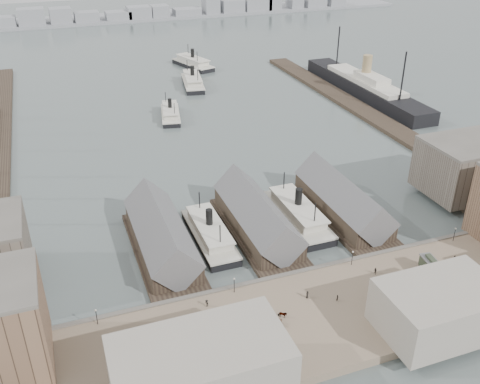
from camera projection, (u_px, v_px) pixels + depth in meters
name	position (u px, v px, depth m)	size (l,w,h in m)	color
ground	(282.00, 268.00, 130.82)	(900.00, 900.00, 0.00)	#4C5857
quay	(321.00, 317.00, 113.82)	(180.00, 30.00, 2.00)	#796651
seawall	(292.00, 276.00, 125.98)	(180.00, 1.20, 2.30)	#59544C
east_wharf	(362.00, 111.00, 228.56)	(10.00, 180.00, 1.60)	#2D231C
ferry_shed_west	(161.00, 237.00, 134.65)	(14.00, 42.00, 12.60)	#2D231C
ferry_shed_center	(257.00, 218.00, 142.57)	(14.00, 42.00, 12.60)	#2D231C
ferry_shed_east	(343.00, 202.00, 150.49)	(14.00, 42.00, 12.60)	#2D231C
warehouse_east_back	(471.00, 167.00, 159.42)	(28.00, 20.00, 15.00)	#60564C
street_bldg_center	(440.00, 308.00, 107.15)	(24.00, 16.00, 10.00)	gray
street_bldg_west	(201.00, 371.00, 91.45)	(30.00, 16.00, 12.00)	gray
lamp_post_far_w	(96.00, 314.00, 109.10)	(0.44, 0.44, 3.92)	black
lamp_post_near_w	(234.00, 282.00, 118.24)	(0.44, 0.44, 3.92)	black
lamp_post_near_e	(353.00, 255.00, 127.37)	(0.44, 0.44, 3.92)	black
lamp_post_far_e	(455.00, 232.00, 136.51)	(0.44, 0.44, 3.92)	black
far_shore	(99.00, 17.00, 404.45)	(500.00, 40.00, 15.72)	gray
ferry_docked_west	(210.00, 233.00, 140.44)	(8.36, 27.86, 9.95)	black
ferry_docked_east	(298.00, 213.00, 149.05)	(9.06, 30.21, 10.79)	black
ferry_open_near	(170.00, 113.00, 222.28)	(11.98, 25.39, 8.72)	black
ferry_open_mid	(193.00, 81.00, 261.08)	(13.68, 30.56, 10.53)	black
ferry_open_far	(193.00, 63.00, 291.59)	(17.47, 30.96, 10.59)	black
ocean_steamer	(365.00, 86.00, 248.81)	(12.56, 91.78, 18.36)	black
tram	(435.00, 272.00, 122.71)	(4.19, 10.98, 3.81)	black
horse_cart_left	(156.00, 333.00, 106.90)	(4.69, 1.60, 1.62)	black
horse_cart_center	(280.00, 317.00, 111.14)	(4.75, 3.58, 1.62)	black
horse_cart_right	(402.00, 297.00, 116.62)	(4.87, 2.88, 1.67)	black
pedestrian_0	(118.00, 336.00, 106.18)	(0.66, 0.48, 1.81)	black
pedestrian_1	(159.00, 356.00, 101.33)	(0.87, 0.68, 1.79)	black
pedestrian_2	(207.00, 303.00, 114.89)	(1.10, 0.63, 1.71)	black
pedestrian_3	(261.00, 335.00, 106.24)	(1.07, 0.44, 1.82)	black
pedestrian_4	(307.00, 295.00, 117.39)	(0.87, 0.57, 1.78)	black
pedestrian_5	(337.00, 298.00, 116.50)	(0.58, 0.42, 1.59)	black
pedestrian_6	(375.00, 271.00, 125.04)	(0.79, 0.62, 1.63)	black
pedestrian_7	(429.00, 305.00, 114.38)	(1.01, 0.58, 1.57)	black
pedestrian_8	(455.00, 258.00, 129.68)	(0.92, 0.38, 1.58)	black
pedestrian_10	(229.00, 310.00, 112.78)	(0.88, 0.69, 1.82)	black
pedestrian_11	(47.00, 355.00, 101.65)	(0.88, 0.57, 1.79)	black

